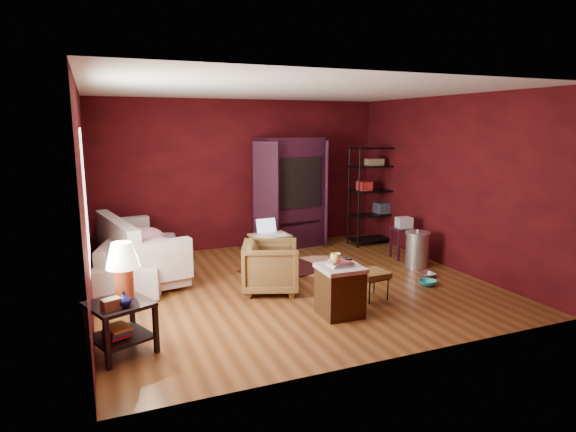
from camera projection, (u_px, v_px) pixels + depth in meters
name	position (u px, v px, depth m)	size (l,w,h in m)	color
room	(291.00, 191.00, 6.84)	(5.54, 5.04, 2.84)	brown
sofa	(138.00, 250.00, 7.34)	(2.27, 0.66, 0.89)	#B09F98
armchair	(271.00, 264.00, 6.78)	(0.76, 0.71, 0.79)	black
pet_bowl_steel	(427.00, 269.00, 7.47)	(0.25, 0.06, 0.25)	silver
pet_bowl_turquoise	(428.00, 277.00, 7.06)	(0.25, 0.08, 0.25)	#26B0B2
vase	(124.00, 300.00, 4.77)	(0.15, 0.16, 0.15)	#0B0D39
mug	(336.00, 256.00, 5.80)	(0.13, 0.10, 0.13)	#FFE87C
side_table	(121.00, 287.00, 4.96)	(0.75, 0.75, 1.14)	black
sofa_cushions	(138.00, 252.00, 7.31)	(1.22, 2.23, 0.88)	#B09F98
hamper	(340.00, 289.00, 5.94)	(0.53, 0.53, 0.72)	#41220F
footstool	(372.00, 275.00, 6.49)	(0.41, 0.41, 0.39)	black
rug_round	(323.00, 266.00, 8.06)	(1.26, 1.26, 0.01)	beige
rug_oriental	(283.00, 270.00, 7.77)	(1.42, 1.11, 0.01)	#481315
laptop_desk	(269.00, 238.00, 7.97)	(0.66, 0.53, 0.79)	#A07849
tv_armoire	(290.00, 191.00, 9.19)	(1.63, 1.04, 2.10)	black
wire_shelving	(374.00, 191.00, 9.40)	(0.94, 0.42, 1.91)	black
small_stand	(404.00, 228.00, 8.43)	(0.42, 0.42, 0.74)	black
trash_can	(417.00, 249.00, 7.98)	(0.49, 0.49, 0.64)	silver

